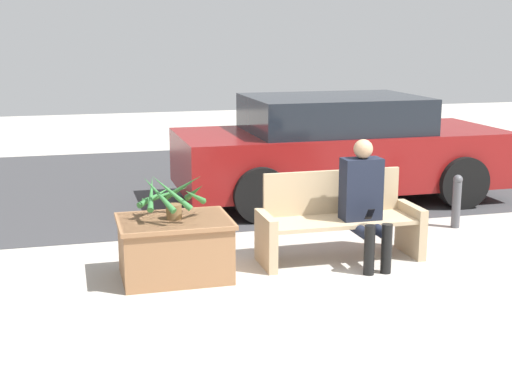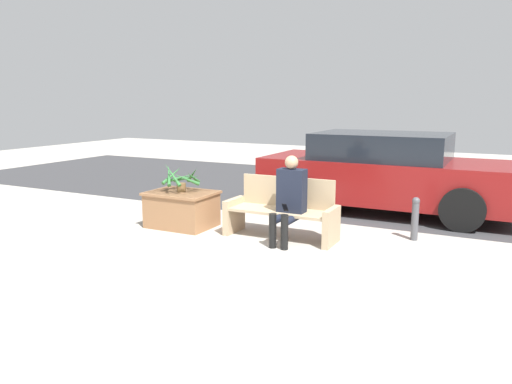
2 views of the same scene
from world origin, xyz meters
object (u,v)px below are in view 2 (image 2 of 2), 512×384
bollard_post (415,218)px  bench (282,211)px  planter_box (182,208)px  potted_plant (181,179)px  parked_car (386,173)px  person_seated (289,197)px

bollard_post → bench: bearing=-157.5°
planter_box → potted_plant: potted_plant is taller
bench → planter_box: bench is taller
planter_box → parked_car: bearing=44.4°
planter_box → parked_car: parked_car is taller
potted_plant → parked_car: 3.71m
person_seated → potted_plant: bearing=177.9°
bench → planter_box: 1.71m
person_seated → parked_car: bearing=73.9°
bench → parked_car: size_ratio=0.37×
bench → bollard_post: size_ratio=2.60×
person_seated → bollard_post: (1.59, 0.93, -0.33)m
planter_box → parked_car: (2.65, 2.60, 0.41)m
bollard_post → planter_box: bearing=-165.7°
person_seated → planter_box: person_seated is taller
potted_plant → parked_car: parked_car is taller
potted_plant → bollard_post: (3.49, 0.86, -0.44)m
potted_plant → bench: bearing=4.1°
person_seated → bollard_post: person_seated is taller
bench → potted_plant: 1.76m
planter_box → bench: bearing=5.0°
parked_car → person_seated: bearing=-106.1°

